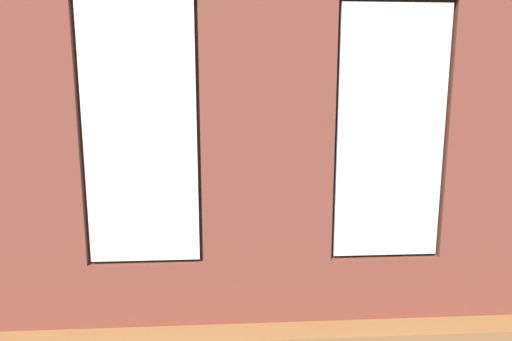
{
  "coord_description": "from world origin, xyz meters",
  "views": [
    {
      "loc": [
        0.35,
        6.32,
        2.13
      ],
      "look_at": [
        -0.03,
        0.4,
        1.04
      ],
      "focal_mm": 32.0,
      "sensor_mm": 36.0,
      "label": 1
    }
  ],
  "objects_px": {
    "remote_black": "(268,210)",
    "potted_plant_by_left_couch": "(364,182)",
    "candle_jar": "(246,203)",
    "papasan_chair": "(208,184)",
    "potted_plant_corner_near_left": "(386,160)",
    "couch_left": "(421,215)",
    "potted_plant_near_tv": "(62,202)",
    "coffee_table": "(260,212)",
    "couch_by_window": "(210,260)",
    "potted_plant_corner_far_left": "(503,224)",
    "tv_flatscreen": "(47,185)",
    "cup_ceramic": "(287,202)",
    "potted_plant_between_couches": "(346,236)",
    "table_plant_small": "(260,199)",
    "potted_plant_foreground_right": "(108,182)",
    "media_console": "(51,226)"
  },
  "relations": [
    {
      "from": "coffee_table",
      "to": "potted_plant_corner_near_left",
      "type": "bearing_deg",
      "value": -143.35
    },
    {
      "from": "potted_plant_corner_near_left",
      "to": "potted_plant_by_left_couch",
      "type": "height_order",
      "value": "potted_plant_corner_near_left"
    },
    {
      "from": "potted_plant_near_tv",
      "to": "media_console",
      "type": "bearing_deg",
      "value": -61.88
    },
    {
      "from": "coffee_table",
      "to": "media_console",
      "type": "distance_m",
      "value": 2.87
    },
    {
      "from": "remote_black",
      "to": "potted_plant_corner_far_left",
      "type": "xyz_separation_m",
      "value": [
        -2.35,
        1.67,
        0.25
      ]
    },
    {
      "from": "candle_jar",
      "to": "tv_flatscreen",
      "type": "distance_m",
      "value": 2.71
    },
    {
      "from": "couch_left",
      "to": "tv_flatscreen",
      "type": "xyz_separation_m",
      "value": [
        5.18,
        -0.02,
        0.5
      ]
    },
    {
      "from": "tv_flatscreen",
      "to": "potted_plant_by_left_couch",
      "type": "height_order",
      "value": "tv_flatscreen"
    },
    {
      "from": "couch_left",
      "to": "potted_plant_corner_near_left",
      "type": "bearing_deg",
      "value": 175.56
    },
    {
      "from": "table_plant_small",
      "to": "potted_plant_by_left_couch",
      "type": "bearing_deg",
      "value": -145.04
    },
    {
      "from": "tv_flatscreen",
      "to": "papasan_chair",
      "type": "bearing_deg",
      "value": -139.56
    },
    {
      "from": "table_plant_small",
      "to": "potted_plant_corner_near_left",
      "type": "bearing_deg",
      "value": -143.35
    },
    {
      "from": "candle_jar",
      "to": "coffee_table",
      "type": "bearing_deg",
      "value": 151.68
    },
    {
      "from": "table_plant_small",
      "to": "potted_plant_foreground_right",
      "type": "distance_m",
      "value": 3.14
    },
    {
      "from": "couch_by_window",
      "to": "potted_plant_corner_far_left",
      "type": "height_order",
      "value": "potted_plant_corner_far_left"
    },
    {
      "from": "potted_plant_foreground_right",
      "to": "potted_plant_corner_far_left",
      "type": "bearing_deg",
      "value": 144.53
    },
    {
      "from": "couch_by_window",
      "to": "potted_plant_near_tv",
      "type": "xyz_separation_m",
      "value": [
        1.67,
        -0.55,
        0.52
      ]
    },
    {
      "from": "coffee_table",
      "to": "potted_plant_corner_far_left",
      "type": "distance_m",
      "value": 3.06
    },
    {
      "from": "couch_left",
      "to": "potted_plant_near_tv",
      "type": "distance_m",
      "value": 4.77
    },
    {
      "from": "coffee_table",
      "to": "cup_ceramic",
      "type": "height_order",
      "value": "cup_ceramic"
    },
    {
      "from": "remote_black",
      "to": "media_console",
      "type": "xyz_separation_m",
      "value": [
        2.98,
        -0.01,
        -0.19
      ]
    },
    {
      "from": "remote_black",
      "to": "potted_plant_by_left_couch",
      "type": "height_order",
      "value": "potted_plant_by_left_couch"
    },
    {
      "from": "candle_jar",
      "to": "media_console",
      "type": "height_order",
      "value": "candle_jar"
    },
    {
      "from": "remote_black",
      "to": "table_plant_small",
      "type": "bearing_deg",
      "value": 75.78
    },
    {
      "from": "tv_flatscreen",
      "to": "potted_plant_near_tv",
      "type": "relative_size",
      "value": 0.69
    },
    {
      "from": "potted_plant_foreground_right",
      "to": "papasan_chair",
      "type": "bearing_deg",
      "value": 175.51
    },
    {
      "from": "papasan_chair",
      "to": "potted_plant_between_couches",
      "type": "height_order",
      "value": "potted_plant_between_couches"
    },
    {
      "from": "tv_flatscreen",
      "to": "cup_ceramic",
      "type": "bearing_deg",
      "value": -175.61
    },
    {
      "from": "tv_flatscreen",
      "to": "potted_plant_corner_far_left",
      "type": "relative_size",
      "value": 0.68
    },
    {
      "from": "coffee_table",
      "to": "candle_jar",
      "type": "bearing_deg",
      "value": -28.32
    },
    {
      "from": "papasan_chair",
      "to": "potted_plant_corner_far_left",
      "type": "relative_size",
      "value": 0.78
    },
    {
      "from": "media_console",
      "to": "potted_plant_corner_near_left",
      "type": "xyz_separation_m",
      "value": [
        -5.34,
        -1.95,
        0.55
      ]
    },
    {
      "from": "couch_by_window",
      "to": "tv_flatscreen",
      "type": "xyz_separation_m",
      "value": [
        2.22,
        -1.58,
        0.5
      ]
    },
    {
      "from": "table_plant_small",
      "to": "potted_plant_corner_far_left",
      "type": "xyz_separation_m",
      "value": [
        -2.46,
        1.79,
        0.13
      ]
    },
    {
      "from": "coffee_table",
      "to": "potted_plant_by_left_couch",
      "type": "height_order",
      "value": "potted_plant_by_left_couch"
    },
    {
      "from": "cup_ceramic",
      "to": "potted_plant_corner_near_left",
      "type": "distance_m",
      "value": 2.68
    },
    {
      "from": "candle_jar",
      "to": "table_plant_small",
      "type": "xyz_separation_m",
      "value": [
        -0.19,
        0.1,
        0.08
      ]
    },
    {
      "from": "candle_jar",
      "to": "potted_plant_by_left_couch",
      "type": "bearing_deg",
      "value": -149.55
    },
    {
      "from": "couch_by_window",
      "to": "coffee_table",
      "type": "relative_size",
      "value": 1.33
    },
    {
      "from": "couch_left",
      "to": "potted_plant_near_tv",
      "type": "relative_size",
      "value": 1.51
    },
    {
      "from": "coffee_table",
      "to": "tv_flatscreen",
      "type": "height_order",
      "value": "tv_flatscreen"
    },
    {
      "from": "candle_jar",
      "to": "papasan_chair",
      "type": "relative_size",
      "value": 0.11
    },
    {
      "from": "table_plant_small",
      "to": "potted_plant_by_left_couch",
      "type": "height_order",
      "value": "potted_plant_by_left_couch"
    },
    {
      "from": "coffee_table",
      "to": "candle_jar",
      "type": "height_order",
      "value": "candle_jar"
    },
    {
      "from": "cup_ceramic",
      "to": "media_console",
      "type": "xyz_separation_m",
      "value": [
        3.29,
        0.25,
        -0.23
      ]
    },
    {
      "from": "couch_by_window",
      "to": "potted_plant_corner_far_left",
      "type": "xyz_separation_m",
      "value": [
        -3.11,
        0.1,
        0.36
      ]
    },
    {
      "from": "potted_plant_foreground_right",
      "to": "cup_ceramic",
      "type": "bearing_deg",
      "value": 151.01
    },
    {
      "from": "coffee_table",
      "to": "cup_ceramic",
      "type": "relative_size",
      "value": 15.14
    },
    {
      "from": "coffee_table",
      "to": "potted_plant_near_tv",
      "type": "distance_m",
      "value": 2.63
    },
    {
      "from": "tv_flatscreen",
      "to": "table_plant_small",
      "type": "bearing_deg",
      "value": -177.82
    }
  ]
}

